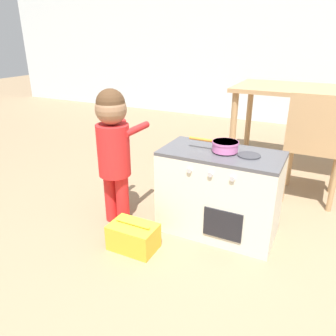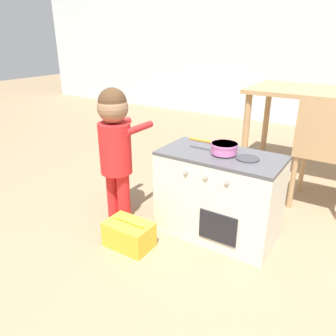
# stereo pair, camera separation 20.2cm
# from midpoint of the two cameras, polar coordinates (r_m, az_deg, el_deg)

# --- Properties ---
(ground_plane) EXTENTS (16.00, 16.00, 0.00)m
(ground_plane) POSITION_cam_midpoint_polar(r_m,az_deg,el_deg) (1.59, 0.46, -25.15)
(ground_plane) COLOR #8E7556
(wall_back) EXTENTS (10.00, 0.06, 2.60)m
(wall_back) POSITION_cam_midpoint_polar(r_m,az_deg,el_deg) (4.69, 22.62, 22.45)
(wall_back) COLOR silver
(wall_back) RESTS_ON ground_plane
(play_kitchen) EXTENTS (0.71, 0.38, 0.54)m
(play_kitchen) POSITION_cam_midpoint_polar(r_m,az_deg,el_deg) (2.02, 6.08, -4.35)
(play_kitchen) COLOR silver
(play_kitchen) RESTS_ON ground_plane
(toy_pot) EXTENTS (0.30, 0.15, 0.06)m
(toy_pot) POSITION_cam_midpoint_polar(r_m,az_deg,el_deg) (1.90, 6.83, 3.88)
(toy_pot) COLOR pink
(toy_pot) RESTS_ON play_kitchen
(child_figure) EXTENTS (0.23, 0.36, 0.88)m
(child_figure) POSITION_cam_midpoint_polar(r_m,az_deg,el_deg) (2.05, -12.31, 4.45)
(child_figure) COLOR red
(child_figure) RESTS_ON ground_plane
(toy_basket) EXTENTS (0.27, 0.18, 0.17)m
(toy_basket) POSITION_cam_midpoint_polar(r_m,az_deg,el_deg) (1.96, -9.06, -11.81)
(toy_basket) COLOR gold
(toy_basket) RESTS_ON ground_plane
(dining_table) EXTENTS (1.10, 0.70, 0.74)m
(dining_table) POSITION_cam_midpoint_polar(r_m,az_deg,el_deg) (3.09, 20.20, 11.07)
(dining_table) COLOR tan
(dining_table) RESTS_ON ground_plane
(dining_chair_near) EXTENTS (0.39, 0.39, 0.81)m
(dining_chair_near) POSITION_cam_midpoint_polar(r_m,az_deg,el_deg) (2.50, 22.13, 3.76)
(dining_chair_near) COLOR tan
(dining_chair_near) RESTS_ON ground_plane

